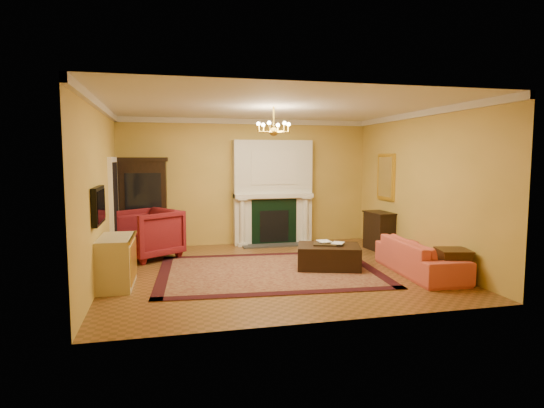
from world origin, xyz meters
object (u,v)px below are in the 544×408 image
object	(u,v)px
china_cabinet	(144,206)
leather_ottoman	(329,256)
end_table	(453,267)
pedestal_table	(148,240)
coral_sofa	(420,251)
commode	(116,262)
console_table	(380,232)
wingback_armchair	(148,232)

from	to	relation	value
china_cabinet	leather_ottoman	size ratio (longest dim) A/B	1.74
end_table	leather_ottoman	distance (m)	2.19
pedestal_table	coral_sofa	world-z (taller)	coral_sofa
commode	end_table	bearing A→B (deg)	-9.57
console_table	commode	bearing A→B (deg)	-166.98
wingback_armchair	coral_sofa	world-z (taller)	wingback_armchair
commode	leather_ottoman	world-z (taller)	commode
wingback_armchair	end_table	distance (m)	5.90
end_table	console_table	bearing A→B (deg)	88.77
pedestal_table	console_table	size ratio (longest dim) A/B	0.84
commode	coral_sofa	size ratio (longest dim) A/B	0.52
china_cabinet	coral_sofa	bearing A→B (deg)	-31.18
wingback_armchair	leather_ottoman	bearing A→B (deg)	28.69
end_table	leather_ottoman	size ratio (longest dim) A/B	0.47
commode	leather_ottoman	xyz separation A→B (m)	(3.78, 0.34, -0.18)
wingback_armchair	coral_sofa	xyz separation A→B (m)	(4.81, -2.43, -0.15)
console_table	wingback_armchair	bearing A→B (deg)	172.29
leather_ottoman	wingback_armchair	bearing A→B (deg)	171.32
coral_sofa	end_table	xyz separation A→B (m)	(0.21, -0.67, -0.14)
pedestal_table	coral_sofa	bearing A→B (deg)	-25.83
china_cabinet	coral_sofa	size ratio (longest dim) A/B	0.95
china_cabinet	coral_sofa	xyz separation A→B (m)	(4.91, -3.33, -0.59)
console_table	pedestal_table	bearing A→B (deg)	173.48
pedestal_table	console_table	world-z (taller)	console_table
wingback_armchair	console_table	bearing A→B (deg)	51.89
console_table	leather_ottoman	xyz separation A→B (m)	(-1.73, -1.37, -0.19)
end_table	coral_sofa	bearing A→B (deg)	107.17
commode	coral_sofa	world-z (taller)	coral_sofa
china_cabinet	commode	world-z (taller)	china_cabinet
commode	console_table	size ratio (longest dim) A/B	1.32
china_cabinet	end_table	xyz separation A→B (m)	(5.12, -4.01, -0.73)
leather_ottoman	coral_sofa	bearing A→B (deg)	-9.08
china_cabinet	pedestal_table	xyz separation A→B (m)	(0.11, -1.01, -0.60)
china_cabinet	pedestal_table	size ratio (longest dim) A/B	2.87
china_cabinet	coral_sofa	world-z (taller)	china_cabinet
end_table	leather_ottoman	xyz separation A→B (m)	(-1.67, 1.42, -0.04)
pedestal_table	leather_ottoman	bearing A→B (deg)	-25.26
pedestal_table	end_table	bearing A→B (deg)	-30.87
console_table	leather_ottoman	distance (m)	2.22
end_table	leather_ottoman	world-z (taller)	end_table
china_cabinet	console_table	size ratio (longest dim) A/B	2.40
coral_sofa	leather_ottoman	world-z (taller)	coral_sofa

